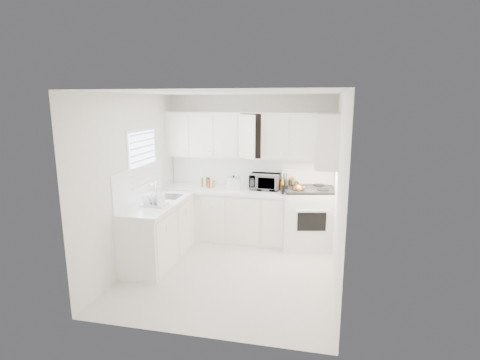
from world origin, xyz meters
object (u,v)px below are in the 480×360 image
(tea_kettle, at_px, (298,189))
(utensil_crock, at_px, (285,183))
(dish_rack, at_px, (154,199))
(rice_cooker, at_px, (234,182))
(stove, at_px, (308,209))
(microwave, at_px, (265,180))

(tea_kettle, distance_m, utensil_crock, 0.23)
(utensil_crock, height_order, dish_rack, utensil_crock)
(tea_kettle, xyz_separation_m, rice_cooker, (-1.14, 0.16, 0.02))
(stove, relative_size, microwave, 2.63)
(microwave, distance_m, rice_cooker, 0.56)
(rice_cooker, distance_m, utensil_crock, 0.93)
(rice_cooker, bearing_deg, utensil_crock, -27.90)
(stove, relative_size, dish_rack, 3.58)
(tea_kettle, height_order, utensil_crock, utensil_crock)
(microwave, xyz_separation_m, utensil_crock, (0.38, -0.26, 0.01))
(rice_cooker, height_order, utensil_crock, utensil_crock)
(dish_rack, bearing_deg, rice_cooker, 53.84)
(stove, height_order, dish_rack, stove)
(stove, distance_m, microwave, 0.91)
(stove, bearing_deg, tea_kettle, -150.11)
(tea_kettle, xyz_separation_m, utensil_crock, (-0.22, 0.01, 0.08))
(tea_kettle, distance_m, dish_rack, 2.35)
(microwave, xyz_separation_m, dish_rack, (-1.48, -1.38, -0.07))
(dish_rack, bearing_deg, tea_kettle, 28.50)
(stove, height_order, utensil_crock, stove)
(rice_cooker, relative_size, dish_rack, 0.68)
(microwave, bearing_deg, rice_cooker, -166.16)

